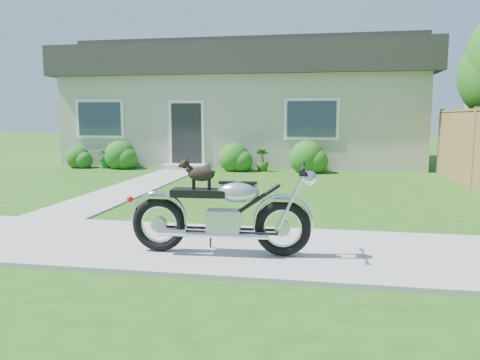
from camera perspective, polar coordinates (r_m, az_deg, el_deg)
name	(u,v)px	position (r m, az deg, el deg)	size (l,w,h in m)	color
ground	(104,242)	(6.60, -16.30, -7.27)	(80.00, 80.00, 0.00)	#235114
sidewalk	(103,241)	(6.60, -16.30, -7.10)	(24.00, 2.20, 0.04)	#9E9B93
walkway	(141,185)	(11.68, -12.03, -0.60)	(1.20, 8.00, 0.03)	#9E9B93
house	(247,104)	(17.93, 0.88, 9.28)	(12.60, 7.03, 4.50)	beige
fence	(475,149)	(11.97, 26.74, 3.39)	(0.12, 6.62, 1.90)	#A27948
shrub_row	(202,157)	(14.74, -4.61, 2.79)	(8.40, 1.05, 1.05)	#235D18
potted_plant_left	(107,157)	(15.92, -15.93, 2.73)	(0.66, 0.57, 0.74)	#185D19
potted_plant_right	(262,160)	(14.43, 2.75, 2.46)	(0.39, 0.39, 0.70)	#315A18
motorcycle_with_dog	(224,213)	(5.57, -2.02, -4.01)	(2.22, 0.60, 1.13)	black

